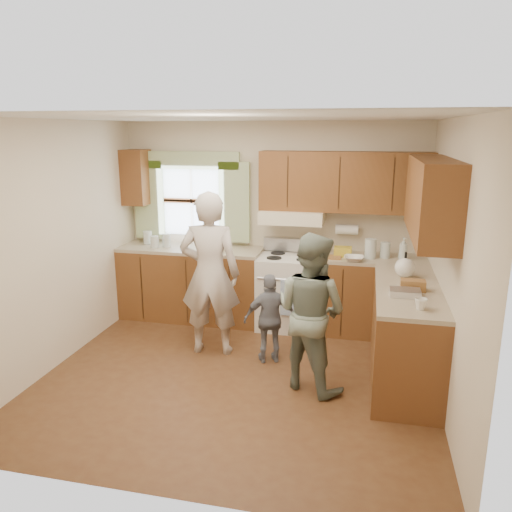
% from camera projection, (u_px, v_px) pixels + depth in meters
% --- Properties ---
extents(room, '(3.80, 3.80, 3.80)m').
position_uv_depth(room, '(236.00, 255.00, 4.68)').
color(room, '#4E2B18').
rests_on(room, ground).
extents(kitchen_fixtures, '(3.80, 2.25, 2.15)m').
position_uv_depth(kitchen_fixtures, '(313.00, 271.00, 5.67)').
color(kitchen_fixtures, '#4E2A10').
rests_on(kitchen_fixtures, ground).
extents(stove, '(0.76, 0.67, 1.07)m').
position_uv_depth(stove, '(290.00, 290.00, 6.17)').
color(stove, silver).
rests_on(stove, ground).
extents(woman_left, '(0.69, 0.50, 1.78)m').
position_uv_depth(woman_left, '(210.00, 274.00, 5.35)').
color(woman_left, beige).
rests_on(woman_left, ground).
extents(woman_right, '(0.91, 0.85, 1.50)m').
position_uv_depth(woman_right, '(311.00, 312.00, 4.63)').
color(woman_right, '#264236').
rests_on(woman_right, ground).
extents(child, '(0.61, 0.42, 0.96)m').
position_uv_depth(child, '(270.00, 319.00, 5.21)').
color(child, slate).
rests_on(child, ground).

